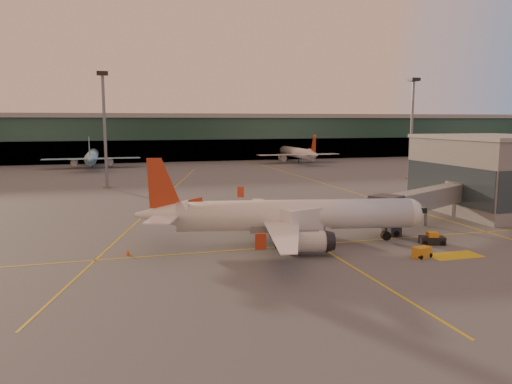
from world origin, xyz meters
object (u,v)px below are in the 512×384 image
object	(u,v)px
catering_truck	(306,224)
gpu_cart	(422,252)
main_airplane	(285,216)
pushback_tug	(432,239)

from	to	relation	value
catering_truck	gpu_cart	bearing A→B (deg)	-54.62
main_airplane	catering_truck	xyz separation A→B (m)	(2.14, -1.50, -0.78)
catering_truck	pushback_tug	xyz separation A→B (m)	(15.20, -3.45, -2.07)
gpu_cart	main_airplane	bearing A→B (deg)	125.60
main_airplane	gpu_cart	xyz separation A→B (m)	(12.62, -9.80, -2.89)
gpu_cart	pushback_tug	world-z (taller)	pushback_tug
main_airplane	pushback_tug	bearing A→B (deg)	-5.00
pushback_tug	catering_truck	bearing A→B (deg)	-174.17
gpu_cart	pushback_tug	xyz separation A→B (m)	(4.72, 4.85, 0.03)
catering_truck	pushback_tug	world-z (taller)	catering_truck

